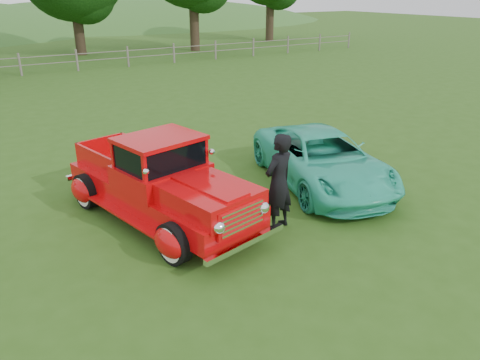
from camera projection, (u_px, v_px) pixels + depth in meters
ground at (227, 266)px, 8.01m from camera, size 140.00×140.00×0.00m
fence_line at (20, 64)px, 25.07m from camera, size 48.00×0.12×1.20m
red_pickup at (160, 183)px, 9.34m from camera, size 3.00×5.24×1.78m
teal_sedan at (322, 159)px, 11.11m from camera, size 3.22×5.00×1.28m
man at (279, 182)px, 8.93m from camera, size 0.80×0.63×1.94m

